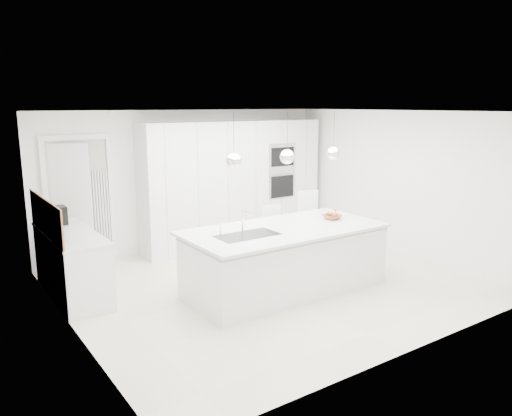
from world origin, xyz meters
TOP-DOWN VIEW (x-y plane):
  - floor at (0.00, 0.00)m, footprint 5.50×5.50m
  - wall_back at (0.00, 2.50)m, footprint 5.50×0.00m
  - wall_left at (-2.75, 0.00)m, footprint 0.00×5.00m
  - ceiling at (0.00, 0.00)m, footprint 5.50×5.50m
  - tall_cabinets at (0.80, 2.20)m, footprint 3.60×0.60m
  - oven_stack at (1.70, 1.89)m, footprint 0.62×0.04m
  - doorway_frame at (-1.95, 2.47)m, footprint 1.11×0.08m
  - hallway_door at (-2.20, 2.42)m, footprint 0.76×0.38m
  - radiator at (-1.63, 2.46)m, footprint 0.32×0.04m
  - left_base_cabinets at (-2.45, 1.20)m, footprint 0.60×1.80m
  - left_worktop at (-2.45, 1.20)m, footprint 0.62×1.82m
  - oak_backsplash at (-2.74, 1.20)m, footprint 0.02×1.80m
  - island_base at (0.10, -0.30)m, footprint 2.80×1.20m
  - island_worktop at (0.10, -0.25)m, footprint 2.84×1.40m
  - island_sink at (-0.55, -0.30)m, footprint 0.84×0.44m
  - island_tap at (-0.50, -0.10)m, footprint 0.02×0.02m
  - pendant_left at (-0.75, -0.30)m, footprint 0.20×0.20m
  - pendant_mid at (0.10, -0.30)m, footprint 0.20×0.20m
  - pendant_right at (0.95, -0.30)m, footprint 0.20×0.20m
  - fruit_bowl at (1.02, -0.24)m, footprint 0.29×0.29m
  - espresso_machine at (-2.43, 1.75)m, footprint 0.16×0.25m
  - bar_stool_left at (0.59, 0.60)m, footprint 0.44×0.53m
  - bar_stool_right at (1.30, 0.50)m, footprint 0.48×0.60m
  - apple_a at (1.02, -0.30)m, footprint 0.08×0.08m
  - apple_b at (1.03, -0.17)m, footprint 0.08×0.08m
  - banana_bunch at (1.04, -0.23)m, footprint 0.23×0.16m

SIDE VIEW (x-z plane):
  - floor at x=0.00m, z-range 0.00..0.00m
  - left_base_cabinets at x=-2.45m, z-range 0.00..0.86m
  - island_base at x=0.10m, z-range 0.00..0.86m
  - bar_stool_left at x=0.59m, z-range 0.00..0.99m
  - bar_stool_right at x=1.30m, z-range 0.00..1.18m
  - island_sink at x=-0.55m, z-range 0.73..0.91m
  - radiator at x=-1.63m, z-range 0.15..1.55m
  - left_worktop at x=-2.45m, z-range 0.86..0.90m
  - island_worktop at x=0.10m, z-range 0.86..0.90m
  - fruit_bowl at x=1.02m, z-range 0.90..0.97m
  - apple_b at x=1.03m, z-range 0.93..1.01m
  - apple_a at x=1.02m, z-range 0.93..1.01m
  - hallway_door at x=-2.20m, z-range 0.00..2.00m
  - banana_bunch at x=1.04m, z-range 0.91..1.11m
  - doorway_frame at x=-1.95m, z-range -0.04..2.09m
  - espresso_machine at x=-2.43m, z-range 0.90..1.16m
  - island_tap at x=-0.50m, z-range 0.90..1.20m
  - tall_cabinets at x=0.80m, z-range 0.00..2.30m
  - oak_backsplash at x=-2.74m, z-range 0.90..1.40m
  - wall_back at x=0.00m, z-range -1.50..4.00m
  - wall_left at x=-2.75m, z-range -1.25..3.75m
  - oven_stack at x=1.70m, z-range 0.83..1.88m
  - pendant_left at x=-0.75m, z-range 1.80..2.00m
  - pendant_mid at x=0.10m, z-range 1.80..2.00m
  - pendant_right at x=0.95m, z-range 1.80..2.00m
  - ceiling at x=0.00m, z-range 2.50..2.50m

